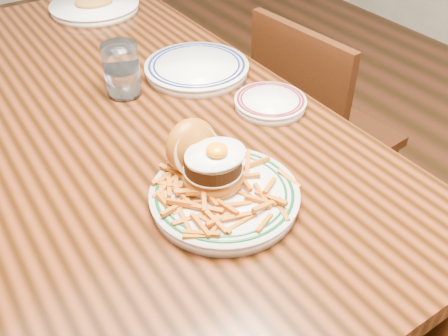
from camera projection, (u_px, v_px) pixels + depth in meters
floor at (146, 300)px, 1.66m from camera, size 6.00×6.00×0.00m
table at (120, 138)px, 1.25m from camera, size 0.85×1.60×0.75m
chair_right at (315, 131)px, 1.66m from camera, size 0.42×0.42×0.83m
main_plate at (219, 183)px, 0.92m from camera, size 0.28×0.29×0.13m
side_plate at (270, 102)px, 1.18m from camera, size 0.17×0.18×0.03m
rear_plate at (197, 68)px, 1.32m from camera, size 0.27×0.27×0.03m
water_glass at (122, 73)px, 1.21m from camera, size 0.09×0.09×0.13m
far_plate at (95, 6)px, 1.65m from camera, size 0.29×0.29×0.05m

